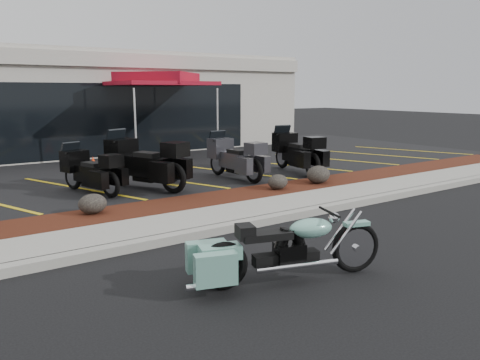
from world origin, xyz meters
TOP-DOWN VIEW (x-y plane):
  - ground at (0.00, 0.00)m, footprint 90.00×90.00m
  - curb at (0.00, 0.90)m, footprint 24.00×0.25m
  - sidewalk at (0.00, 1.60)m, footprint 24.00×1.20m
  - mulch_bed at (0.00, 2.80)m, footprint 24.00×1.20m
  - upper_lot at (0.00, 8.20)m, footprint 26.00×9.60m
  - dealership_building at (0.00, 14.47)m, footprint 18.00×8.16m
  - boulder_left at (-2.68, 2.96)m, footprint 0.55×0.46m
  - boulder_mid at (1.78, 2.71)m, footprint 0.52×0.43m
  - boulder_right at (3.12, 2.70)m, footprint 0.65×0.54m
  - hero_cruiser at (-0.44, -1.77)m, footprint 2.81×1.45m
  - touring_black_front at (-2.36, 5.54)m, footprint 1.36×2.16m
  - touring_black_mid at (-1.26, 5.41)m, footprint 1.87×2.66m
  - touring_grey at (1.62, 5.25)m, footprint 1.00×2.26m
  - touring_black_rear at (3.91, 5.15)m, footprint 1.24×2.43m
  - traffic_cone at (-1.21, 7.66)m, footprint 0.33×0.33m
  - popup_canopy at (1.73, 9.39)m, footprint 4.11×4.11m

SIDE VIEW (x-z plane):
  - ground at x=0.00m, z-range 0.00..0.00m
  - curb at x=0.00m, z-range 0.00..0.15m
  - sidewalk at x=0.00m, z-range 0.00..0.15m
  - upper_lot at x=0.00m, z-range 0.00..0.15m
  - mulch_bed at x=0.00m, z-range 0.00..0.16m
  - boulder_mid at x=1.78m, z-range 0.16..0.53m
  - boulder_left at x=-2.68m, z-range 0.16..0.55m
  - traffic_cone at x=-1.21m, z-range 0.15..0.63m
  - boulder_right at x=3.12m, z-range 0.16..0.62m
  - hero_cruiser at x=-0.44m, z-range 0.00..0.96m
  - touring_black_front at x=-2.36m, z-range 0.15..1.32m
  - touring_grey at x=1.62m, z-range 0.15..1.43m
  - touring_black_rear at x=3.91m, z-range 0.15..1.50m
  - touring_black_mid at x=-1.26m, z-range 0.15..1.60m
  - dealership_building at x=0.00m, z-range 0.01..4.01m
  - popup_canopy at x=1.73m, z-range 1.38..4.38m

